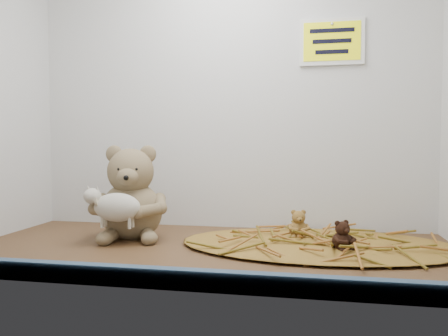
% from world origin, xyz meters
% --- Properties ---
extents(alcove_shell, '(1.20, 0.60, 0.90)m').
position_xyz_m(alcove_shell, '(0.00, 0.09, 0.45)').
color(alcove_shell, '#3B2714').
rests_on(alcove_shell, ground).
extents(front_rail, '(1.19, 0.02, 0.04)m').
position_xyz_m(front_rail, '(0.00, -0.29, 0.02)').
color(front_rail, '#3C5974').
rests_on(front_rail, shelf_floor).
extents(straw_bed, '(0.69, 0.40, 0.01)m').
position_xyz_m(straw_bed, '(0.26, 0.08, 0.01)').
color(straw_bed, brown).
rests_on(straw_bed, shelf_floor).
extents(main_teddy, '(0.25, 0.26, 0.25)m').
position_xyz_m(main_teddy, '(-0.24, 0.10, 0.13)').
color(main_teddy, '#8A7A55').
rests_on(main_teddy, shelf_floor).
extents(toy_lamb, '(0.16, 0.10, 0.10)m').
position_xyz_m(toy_lamb, '(-0.24, 0.01, 0.10)').
color(toy_lamb, beige).
rests_on(toy_lamb, main_teddy).
extents(mini_teddy_tan, '(0.07, 0.07, 0.07)m').
position_xyz_m(mini_teddy_tan, '(0.21, 0.14, 0.05)').
color(mini_teddy_tan, olive).
rests_on(mini_teddy_tan, straw_bed).
extents(mini_teddy_brown, '(0.08, 0.08, 0.07)m').
position_xyz_m(mini_teddy_brown, '(0.31, 0.02, 0.05)').
color(mini_teddy_brown, black).
rests_on(mini_teddy_brown, straw_bed).
extents(wall_sign, '(0.16, 0.01, 0.11)m').
position_xyz_m(wall_sign, '(0.30, 0.29, 0.55)').
color(wall_sign, '#FDFE0D').
rests_on(wall_sign, back_wall).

